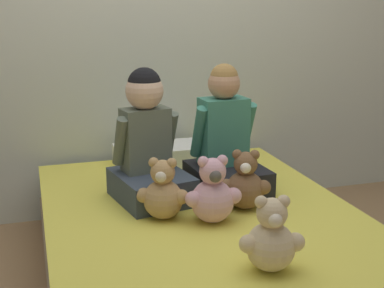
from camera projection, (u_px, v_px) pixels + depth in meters
ground_plane at (201, 281)px, 2.58m from camera, size 14.00×14.00×0.00m
wall_behind_bed at (149, 11)px, 3.20m from camera, size 8.00×0.06×2.50m
bed at (201, 246)px, 2.53m from camera, size 1.42×1.86×0.37m
child_on_left at (148, 148)px, 2.57m from camera, size 0.39×0.44×0.64m
child_on_right at (225, 145)px, 2.68m from camera, size 0.37×0.41×0.64m
teddy_bear_held_by_left_child at (163, 193)px, 2.36m from camera, size 0.22×0.18×0.28m
teddy_bear_held_by_right_child at (245, 184)px, 2.47m from camera, size 0.22×0.18×0.28m
teddy_bear_between_children at (213, 194)px, 2.32m from camera, size 0.25×0.19×0.30m
teddy_bear_at_foot_of_bed at (271, 239)px, 1.90m from camera, size 0.23×0.18×0.28m
pillow_at_headboard at (161, 155)px, 3.17m from camera, size 0.54×0.28×0.11m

